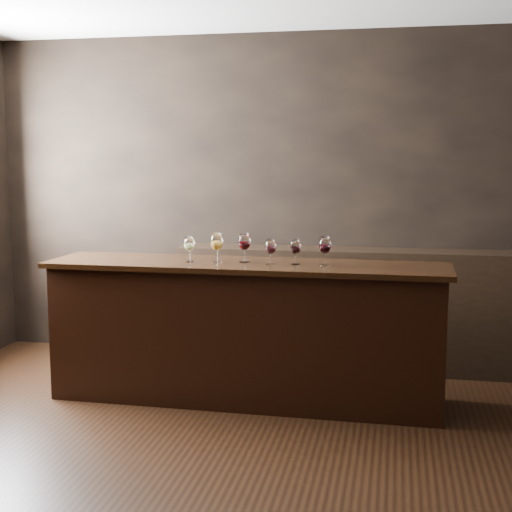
% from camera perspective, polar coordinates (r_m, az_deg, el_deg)
% --- Properties ---
extents(ground, '(5.00, 5.00, 0.00)m').
position_cam_1_polar(ground, '(4.35, -4.04, -15.80)').
color(ground, black).
rests_on(ground, ground).
extents(room_shell, '(5.02, 4.52, 2.81)m').
position_cam_1_polar(room_shell, '(4.16, -6.99, 8.70)').
color(room_shell, black).
rests_on(room_shell, ground).
extents(bar_counter, '(2.78, 0.64, 0.97)m').
position_cam_1_polar(bar_counter, '(5.16, -0.82, -6.28)').
color(bar_counter, black).
rests_on(bar_counter, ground).
extents(bar_top, '(2.87, 0.70, 0.04)m').
position_cam_1_polar(bar_top, '(5.06, -0.83, -0.75)').
color(bar_top, black).
rests_on(bar_top, bar_counter).
extents(back_bar_shelf, '(2.78, 0.40, 1.00)m').
position_cam_1_polar(back_bar_shelf, '(6.02, 6.95, -4.16)').
color(back_bar_shelf, black).
rests_on(back_bar_shelf, ground).
extents(glass_white, '(0.08, 0.08, 0.18)m').
position_cam_1_polar(glass_white, '(5.12, -5.36, 0.92)').
color(glass_white, white).
rests_on(glass_white, bar_top).
extents(glass_amber, '(0.09, 0.09, 0.21)m').
position_cam_1_polar(glass_amber, '(5.07, -3.17, 1.09)').
color(glass_amber, white).
rests_on(glass_amber, bar_top).
extents(glass_red_a, '(0.09, 0.09, 0.21)m').
position_cam_1_polar(glass_red_a, '(5.08, -0.94, 1.09)').
color(glass_red_a, white).
rests_on(glass_red_a, bar_top).
extents(glass_red_b, '(0.08, 0.08, 0.18)m').
position_cam_1_polar(glass_red_b, '(4.98, 1.19, 0.72)').
color(glass_red_b, white).
rests_on(glass_red_b, bar_top).
extents(glass_red_c, '(0.07, 0.07, 0.18)m').
position_cam_1_polar(glass_red_c, '(4.98, 3.19, 0.69)').
color(glass_red_c, white).
rests_on(glass_red_c, bar_top).
extents(glass_red_d, '(0.09, 0.09, 0.21)m').
position_cam_1_polar(glass_red_d, '(4.94, 5.53, 0.84)').
color(glass_red_d, white).
rests_on(glass_red_d, bar_top).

